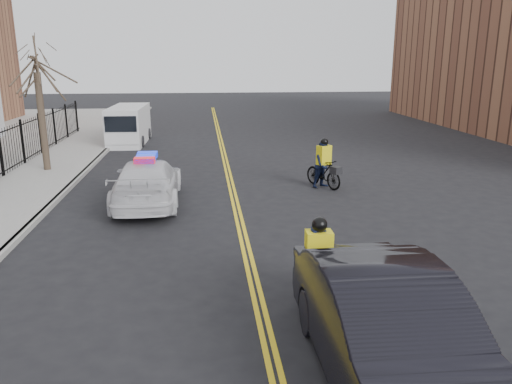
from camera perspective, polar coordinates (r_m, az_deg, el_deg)
The scene contains 11 objects.
ground at distance 12.40m, azimuth -0.97°, elevation -7.23°, with size 120.00×120.00×0.00m, color black.
center_line_left at distance 20.01m, azimuth -3.26°, elevation 1.47°, with size 0.10×60.00×0.01m, color yellow.
center_line_right at distance 20.02m, azimuth -2.80°, elevation 1.48°, with size 0.10×60.00×0.01m, color yellow.
sidewalk at distance 21.00m, azimuth -23.93°, elevation 1.02°, with size 3.00×60.00×0.15m, color gray.
curb at distance 20.58m, azimuth -19.96°, elevation 1.16°, with size 0.20×60.00×0.15m, color gray.
street_tree at distance 22.45m, azimuth -23.60°, elevation 10.86°, with size 3.20×3.20×4.80m.
police_cruiser at distance 16.86m, azimuth -12.30°, elevation 1.16°, with size 2.13×5.15×1.65m.
dark_sedan at distance 7.65m, azimuth 15.14°, elevation -15.47°, with size 1.87×5.37×1.77m, color black.
cargo_van at distance 29.24m, azimuth -14.36°, elevation 7.36°, with size 2.03×5.01×2.08m.
cyclist_near at distance 9.68m, azimuth 7.07°, elevation -9.81°, with size 0.72×1.93×1.88m.
cyclist_far at distance 18.76m, azimuth 7.73°, elevation 2.72°, with size 1.34×1.86×1.86m.
Camera 1 is at (-1.01, -11.43, 4.70)m, focal length 35.00 mm.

